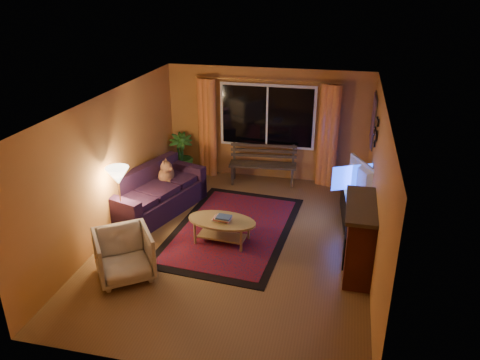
% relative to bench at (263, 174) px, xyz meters
% --- Properties ---
extents(floor, '(4.50, 6.00, 0.02)m').
position_rel_bench_xyz_m(floor, '(0.01, -2.59, -0.23)').
color(floor, brown).
rests_on(floor, ground).
extents(ceiling, '(4.50, 6.00, 0.02)m').
position_rel_bench_xyz_m(ceiling, '(0.01, -2.59, 2.29)').
color(ceiling, white).
rests_on(ceiling, ground).
extents(wall_back, '(4.50, 0.02, 2.50)m').
position_rel_bench_xyz_m(wall_back, '(0.01, 0.42, 1.03)').
color(wall_back, '#BE7D3B').
rests_on(wall_back, ground).
extents(wall_left, '(0.02, 6.00, 2.50)m').
position_rel_bench_xyz_m(wall_left, '(-2.25, -2.59, 1.03)').
color(wall_left, '#BE7D3B').
rests_on(wall_left, ground).
extents(wall_right, '(0.02, 6.00, 2.50)m').
position_rel_bench_xyz_m(wall_right, '(2.27, -2.59, 1.03)').
color(wall_right, '#BE7D3B').
rests_on(wall_right, ground).
extents(window, '(2.00, 0.02, 1.30)m').
position_rel_bench_xyz_m(window, '(0.01, 0.35, 1.23)').
color(window, black).
rests_on(window, wall_back).
extents(curtain_rod, '(3.20, 0.03, 0.03)m').
position_rel_bench_xyz_m(curtain_rod, '(0.01, 0.31, 2.03)').
color(curtain_rod, '#BF8C3F').
rests_on(curtain_rod, wall_back).
extents(curtain_left, '(0.36, 0.36, 2.24)m').
position_rel_bench_xyz_m(curtain_left, '(-1.34, 0.29, 0.90)').
color(curtain_left, orange).
rests_on(curtain_left, ground).
extents(curtain_right, '(0.36, 0.36, 2.24)m').
position_rel_bench_xyz_m(curtain_right, '(1.36, 0.29, 0.90)').
color(curtain_right, orange).
rests_on(curtain_right, ground).
extents(bench, '(1.51, 0.58, 0.44)m').
position_rel_bench_xyz_m(bench, '(0.00, 0.00, 0.00)').
color(bench, '#332A1F').
rests_on(bench, ground).
extents(potted_plant, '(0.73, 0.73, 1.00)m').
position_rel_bench_xyz_m(potted_plant, '(-1.93, 0.06, 0.28)').
color(potted_plant, '#235B1E').
rests_on(potted_plant, ground).
extents(sofa, '(1.53, 2.31, 0.86)m').
position_rel_bench_xyz_m(sofa, '(-1.78, -1.85, 0.21)').
color(sofa, black).
rests_on(sofa, ground).
extents(dog, '(0.43, 0.53, 0.52)m').
position_rel_bench_xyz_m(dog, '(-1.73, -1.37, 0.47)').
color(dog, brown).
rests_on(dog, sofa).
extents(armchair, '(1.10, 1.09, 0.84)m').
position_rel_bench_xyz_m(armchair, '(-1.41, -3.97, 0.20)').
color(armchair, '#BEB4A8').
rests_on(armchair, ground).
extents(floor_lamp, '(0.23, 0.23, 1.30)m').
position_rel_bench_xyz_m(floor_lamp, '(-1.99, -2.85, 0.43)').
color(floor_lamp, '#BF8C3F').
rests_on(floor_lamp, ground).
extents(rug, '(2.28, 3.36, 0.02)m').
position_rel_bench_xyz_m(rug, '(-0.15, -2.21, -0.21)').
color(rug, maroon).
rests_on(rug, ground).
extents(coffee_table, '(1.30, 1.30, 0.44)m').
position_rel_bench_xyz_m(coffee_table, '(-0.22, -2.66, -0.00)').
color(coffee_table, '#9B834C').
rests_on(coffee_table, ground).
extents(tv_console, '(0.56, 1.37, 0.56)m').
position_rel_bench_xyz_m(tv_console, '(2.01, -1.25, 0.06)').
color(tv_console, black).
rests_on(tv_console, ground).
extents(television, '(0.58, 0.97, 0.59)m').
position_rel_bench_xyz_m(television, '(2.01, -1.25, 0.63)').
color(television, black).
rests_on(television, tv_console).
extents(fireplace, '(0.40, 1.20, 1.10)m').
position_rel_bench_xyz_m(fireplace, '(2.06, -2.99, 0.33)').
color(fireplace, maroon).
rests_on(fireplace, ground).
extents(mirror_cluster, '(0.06, 0.60, 0.56)m').
position_rel_bench_xyz_m(mirror_cluster, '(2.22, -1.29, 1.58)').
color(mirror_cluster, black).
rests_on(mirror_cluster, wall_right).
extents(painting, '(0.04, 0.76, 0.96)m').
position_rel_bench_xyz_m(painting, '(2.23, -0.14, 1.43)').
color(painting, '#CB5014').
rests_on(painting, wall_right).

